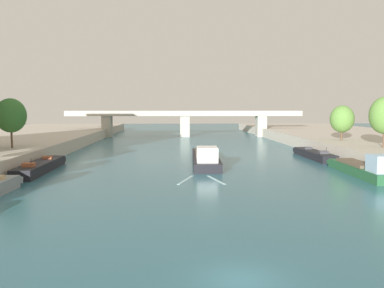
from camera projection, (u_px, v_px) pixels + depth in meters
name	position (u px, v px, depth m)	size (l,w,h in m)	color
ground_plane	(242.00, 281.00, 19.54)	(400.00, 400.00, 0.00)	#2D6070
barge_midriver	(205.00, 157.00, 60.89)	(4.74, 22.26, 3.21)	black
wake_behind_barge	(201.00, 180.00, 46.98)	(5.60, 6.01, 0.03)	#A0CCD6
moored_boat_left_far	(41.00, 166.00, 53.23)	(2.77, 16.10, 2.43)	black
moored_boat_right_downstream	(363.00, 168.00, 50.03)	(3.47, 15.99, 3.17)	#235633
moored_boat_right_midway	(314.00, 154.00, 67.79)	(2.65, 15.53, 2.32)	black
tree_left_nearest	(11.00, 115.00, 60.18)	(4.63, 4.63, 7.65)	brown
tree_right_third	(384.00, 115.00, 60.74)	(4.57, 4.57, 7.91)	brown
tree_right_far	(342.00, 119.00, 74.28)	(4.46, 4.46, 6.66)	brown
bridge_far	(185.00, 120.00, 117.95)	(70.44, 4.40, 7.78)	#ADA899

